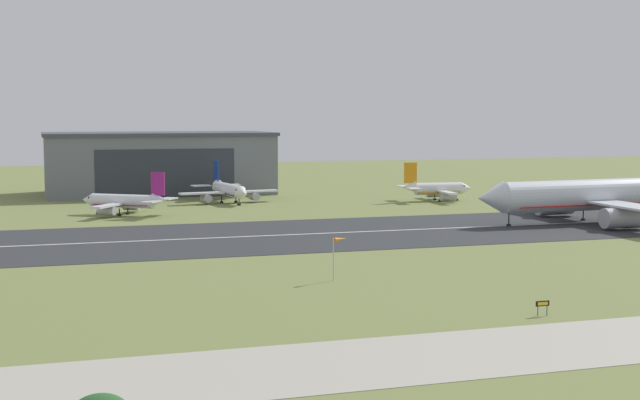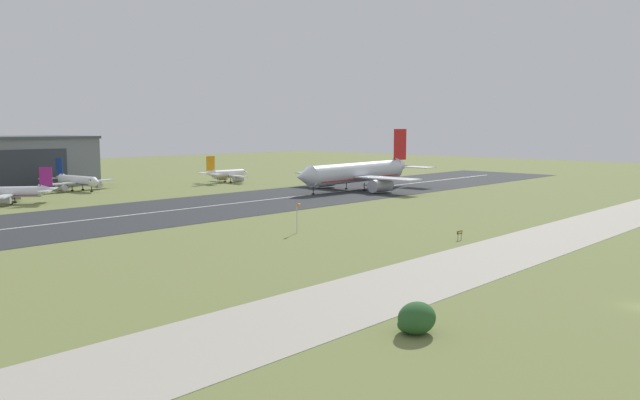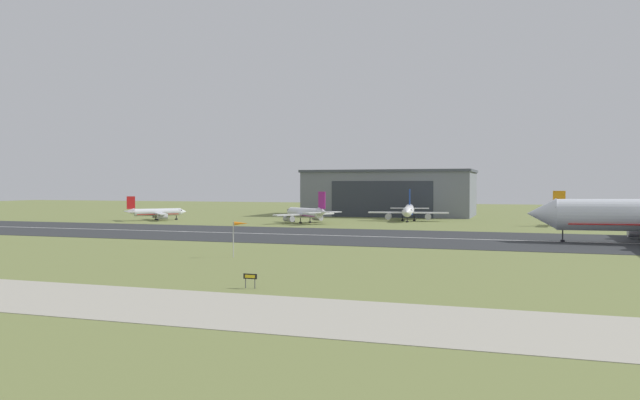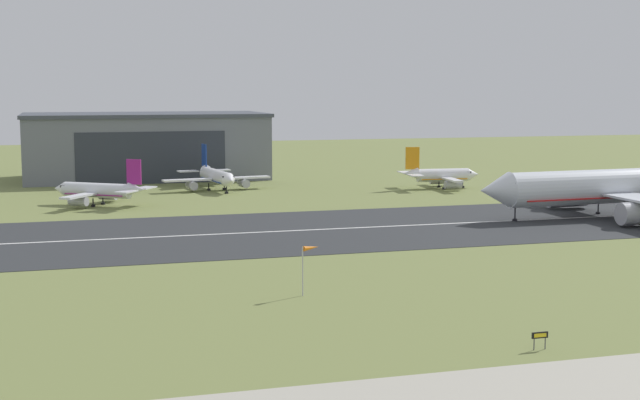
# 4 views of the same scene
# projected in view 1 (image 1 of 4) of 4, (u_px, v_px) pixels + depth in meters

# --- Properties ---
(ground_plane) EXTENTS (603.02, 603.02, 0.00)m
(ground_plane) POSITION_uv_depth(u_px,v_px,m) (293.00, 298.00, 103.62)
(ground_plane) COLOR olive
(runway_strip) EXTENTS (363.02, 43.37, 0.06)m
(runway_strip) POSITION_uv_depth(u_px,v_px,m) (209.00, 238.00, 154.35)
(runway_strip) COLOR #2B2D30
(runway_strip) RESTS_ON ground_plane
(runway_centreline) EXTENTS (326.72, 0.70, 0.01)m
(runway_centreline) POSITION_uv_depth(u_px,v_px,m) (209.00, 238.00, 154.34)
(runway_centreline) COLOR silver
(runway_centreline) RESTS_ON runway_strip
(taxiway_road) EXTENTS (272.26, 15.22, 0.05)m
(taxiway_road) POSITION_uv_depth(u_px,v_px,m) (381.00, 360.00, 77.03)
(taxiway_road) COLOR #A8A393
(taxiway_road) RESTS_ON ground_plane
(hangar_building) EXTENTS (60.99, 31.51, 16.75)m
(hangar_building) POSITION_uv_depth(u_px,v_px,m) (158.00, 163.00, 244.79)
(hangar_building) COLOR slate
(hangar_building) RESTS_ON ground_plane
(airplane_landing) EXTENTS (54.03, 46.79, 19.18)m
(airplane_landing) POSITION_uv_depth(u_px,v_px,m) (598.00, 196.00, 176.76)
(airplane_landing) COLOR silver
(airplane_landing) RESTS_ON ground_plane
(airplane_parked_west) EXTENTS (18.73, 20.10, 9.70)m
(airplane_parked_west) POSITION_uv_depth(u_px,v_px,m) (437.00, 189.00, 222.50)
(airplane_parked_west) COLOR white
(airplane_parked_west) RESTS_ON ground_plane
(airplane_parked_centre) EXTENTS (25.05, 23.46, 9.98)m
(airplane_parked_centre) POSITION_uv_depth(u_px,v_px,m) (228.00, 190.00, 217.75)
(airplane_parked_centre) COLOR white
(airplane_parked_centre) RESTS_ON ground_plane
(airplane_parked_far_east) EXTENTS (20.64, 20.00, 9.43)m
(airplane_parked_far_east) POSITION_uv_depth(u_px,v_px,m) (124.00, 201.00, 190.12)
(airplane_parked_far_east) COLOR silver
(airplane_parked_far_east) RESTS_ON ground_plane
(windsock_pole) EXTENTS (2.29, 1.41, 5.60)m
(windsock_pole) POSITION_uv_depth(u_px,v_px,m) (340.00, 242.00, 114.78)
(windsock_pole) COLOR #B7B7BC
(windsock_pole) RESTS_ON ground_plane
(runway_sign) EXTENTS (1.59, 0.13, 1.61)m
(runway_sign) POSITION_uv_depth(u_px,v_px,m) (543.00, 305.00, 94.31)
(runway_sign) COLOR #4C4C51
(runway_sign) RESTS_ON ground_plane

